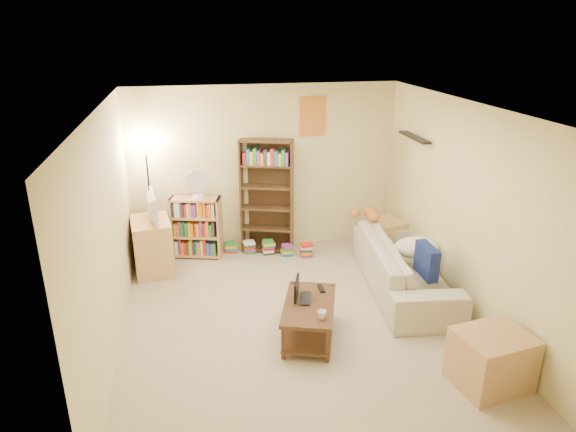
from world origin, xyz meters
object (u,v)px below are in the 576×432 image
Objects in this scene: tabby_cat at (369,214)px; coffee_table at (309,315)px; desk_fan at (197,183)px; side_table at (386,238)px; laptop at (309,298)px; television at (149,207)px; short_bookshelf at (197,227)px; end_cabinet at (491,360)px; floor_lamp at (148,171)px; sofa at (404,266)px; tv_stand at (152,246)px; mug at (322,315)px; tall_bookshelf at (267,194)px.

coffee_table is (-1.29, -1.76, -0.47)m from tabby_cat.
tabby_cat is 1.18× the size of desk_fan.
desk_fan is 0.82× the size of side_table.
laptop is at bearing -64.33° from desk_fan.
short_bookshelf is at bearing -66.62° from television.
end_cabinet is at bearing -85.26° from tabby_cat.
coffee_table is 0.64× the size of floor_lamp.
tabby_cat reaches higher than coffee_table.
coffee_table is 1.18× the size of short_bookshelf.
end_cabinet is at bearing -92.29° from side_table.
sofa is 3.46m from tv_stand.
sofa is 1.37× the size of floor_lamp.
mug is 3.42m from floor_lamp.
coffee_table is at bearing -178.21° from laptop.
sofa reaches higher than side_table.
desk_fan is (-1.01, -0.05, 0.24)m from tall_bookshelf.
side_table is at bearing 2.27° from tall_bookshelf.
side_table is (3.42, -0.49, -1.09)m from floor_lamp.
floor_lamp is 2.57× the size of end_cabinet.
side_table is at bearing -99.39° from television.
tabby_cat is 2.49m from desk_fan.
tv_stand is at bearing 136.18° from end_cabinet.
laptop is 0.75× the size of desk_fan.
tv_stand is at bearing 127.46° from mug.
laptop reaches higher than coffee_table.
television is 0.89m from short_bookshelf.
tall_bookshelf is (1.69, 0.38, -0.04)m from television.
short_bookshelf is at bearing -0.00° from floor_lamp.
laptop is at bearing 124.70° from sofa.
tv_stand reaches higher than side_table.
sofa is at bearing -117.55° from television.
tabby_cat reaches higher than side_table.
television is 1.28× the size of side_table.
floor_lamp reaches higher than side_table.
side_table is (0.36, 0.18, -0.48)m from tabby_cat.
coffee_table is at bearing -70.08° from tall_bookshelf.
sofa is 1.01m from tabby_cat.
television is at bearing -154.08° from desk_fan.
mug is 0.30× the size of desk_fan.
floor_lamp reaches higher than coffee_table.
tabby_cat is at bearing -12.93° from tv_stand.
tabby_cat is 2.44m from mug.
sofa is 4.48× the size of tabby_cat.
end_cabinet is (2.67, -3.54, -0.19)m from short_bookshelf.
laptop is 0.44× the size of tv_stand.
television is (-3.25, 1.19, 0.63)m from sofa.
floor_lamp is (-3.06, 0.67, 0.62)m from tabby_cat.
mug is 3.02m from desk_fan.
tabby_cat is 0.96× the size of side_table.
desk_fan is 4.45m from end_cabinet.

